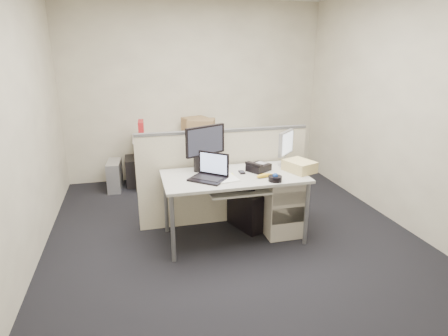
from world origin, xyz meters
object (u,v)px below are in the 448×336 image
object	(u,v)px
desk	(234,181)
monitor_main	(205,148)
desk_phone	(259,167)
laptop	(208,168)

from	to	relation	value
desk	monitor_main	distance (m)	0.48
monitor_main	desk_phone	size ratio (longest dim) A/B	2.12
monitor_main	desk_phone	xyz separation A→B (m)	(0.55, -0.19, -0.21)
desk_phone	laptop	bearing A→B (deg)	162.63
laptop	monitor_main	bearing A→B (deg)	122.53
desk	laptop	bearing A→B (deg)	-164.82
monitor_main	laptop	bearing A→B (deg)	-122.77
monitor_main	desk_phone	distance (m)	0.62
desk_phone	desk	bearing A→B (deg)	162.51
desk	monitor_main	xyz separation A→B (m)	(-0.25, 0.27, 0.31)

